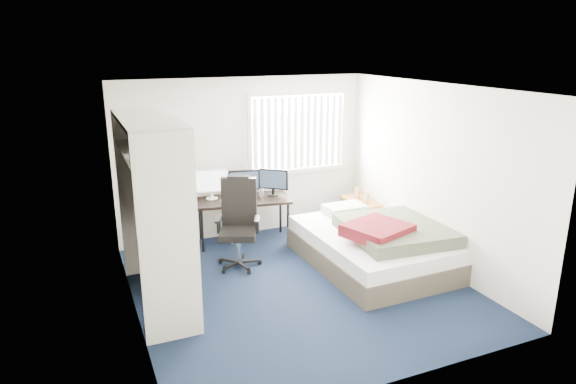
% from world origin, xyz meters
% --- Properties ---
extents(ground, '(4.20, 4.20, 0.00)m').
position_xyz_m(ground, '(0.00, 0.00, 0.00)').
color(ground, black).
rests_on(ground, ground).
extents(room_shell, '(4.20, 4.20, 4.20)m').
position_xyz_m(room_shell, '(0.00, 0.00, 1.51)').
color(room_shell, silver).
rests_on(room_shell, ground).
extents(window_assembly, '(1.72, 0.09, 1.32)m').
position_xyz_m(window_assembly, '(0.90, 2.04, 1.60)').
color(window_assembly, white).
rests_on(window_assembly, ground).
extents(closet, '(0.64, 1.84, 2.22)m').
position_xyz_m(closet, '(-1.67, 0.27, 1.35)').
color(closet, beige).
rests_on(closet, ground).
extents(desk, '(1.51, 0.90, 1.16)m').
position_xyz_m(desk, '(-0.16, 1.75, 0.74)').
color(desk, black).
rests_on(desk, ground).
extents(office_chair, '(0.77, 0.77, 1.24)m').
position_xyz_m(office_chair, '(-0.49, 0.96, 0.48)').
color(office_chair, black).
rests_on(office_chair, ground).
extents(footstool, '(0.40, 0.36, 0.27)m').
position_xyz_m(footstool, '(-0.27, 1.85, 0.21)').
color(footstool, white).
rests_on(footstool, ground).
extents(nightstand, '(0.39, 0.77, 0.71)m').
position_xyz_m(nightstand, '(1.75, 1.43, 0.47)').
color(nightstand, brown).
rests_on(nightstand, ground).
extents(bed, '(1.71, 2.26, 0.73)m').
position_xyz_m(bed, '(1.26, 0.19, 0.30)').
color(bed, '#463E32').
rests_on(bed, ground).
extents(pine_box, '(0.45, 0.39, 0.28)m').
position_xyz_m(pine_box, '(-1.65, -0.25, 0.14)').
color(pine_box, '#A17650').
rests_on(pine_box, ground).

